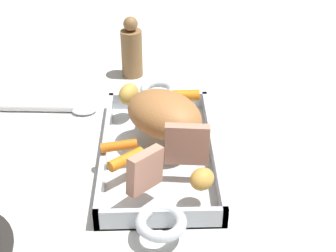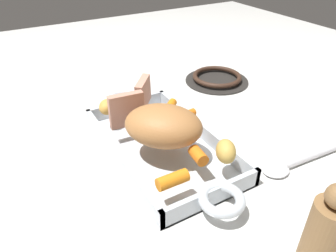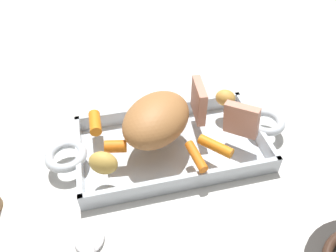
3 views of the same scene
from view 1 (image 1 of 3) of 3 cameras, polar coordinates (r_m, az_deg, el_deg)
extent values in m
plane|color=silver|center=(0.95, -0.99, -3.75)|extent=(2.30, 2.30, 0.00)
cube|color=silver|center=(0.94, -1.00, -3.58)|extent=(0.37, 0.21, 0.01)
cube|color=silver|center=(0.94, -7.18, -2.88)|extent=(0.37, 0.01, 0.04)
cube|color=silver|center=(0.94, 5.16, -2.68)|extent=(0.37, 0.01, 0.04)
cube|color=silver|center=(1.09, -1.15, 2.86)|extent=(0.01, 0.21, 0.04)
cube|color=silver|center=(0.79, -0.81, -10.56)|extent=(0.01, 0.21, 0.04)
torus|color=silver|center=(1.10, -1.17, 4.13)|extent=(0.08, 0.08, 0.02)
torus|color=silver|center=(0.77, -0.79, -10.96)|extent=(0.08, 0.08, 0.02)
ellipsoid|color=#B07440|center=(0.92, -0.44, 1.37)|extent=(0.19, 0.19, 0.08)
cube|color=tan|center=(0.84, 2.21, -2.11)|extent=(0.02, 0.08, 0.08)
cube|color=tan|center=(0.79, -2.63, -5.11)|extent=(0.07, 0.06, 0.07)
cylinder|color=orange|center=(0.86, -4.80, -3.81)|extent=(0.06, 0.07, 0.02)
cylinder|color=orange|center=(1.04, 2.06, 3.52)|extent=(0.02, 0.06, 0.02)
cylinder|color=orange|center=(1.01, -2.08, 2.54)|extent=(0.04, 0.03, 0.03)
cylinder|color=orange|center=(0.89, -5.63, -2.26)|extent=(0.03, 0.07, 0.02)
ellipsoid|color=gold|center=(1.03, -4.51, 3.67)|extent=(0.06, 0.06, 0.04)
ellipsoid|color=gold|center=(0.80, 3.92, -6.07)|extent=(0.06, 0.06, 0.04)
cylinder|color=white|center=(1.12, -14.95, 2.12)|extent=(0.03, 0.17, 0.02)
ellipsoid|color=white|center=(1.10, -9.58, 1.93)|extent=(0.05, 0.06, 0.01)
cylinder|color=olive|center=(1.22, -4.16, 8.27)|extent=(0.05, 0.05, 0.12)
sphere|color=olive|center=(1.19, -4.31, 11.56)|extent=(0.03, 0.03, 0.03)
camera|label=2|loc=(1.28, 11.57, 25.76)|focal=33.71mm
camera|label=3|loc=(0.97, -30.52, 24.14)|focal=33.63mm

